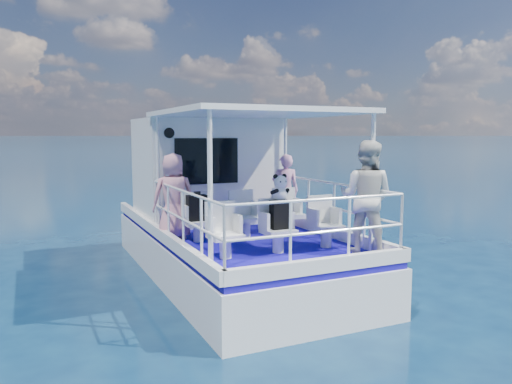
# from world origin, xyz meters

# --- Properties ---
(ground) EXTENTS (2000.00, 2000.00, 0.00)m
(ground) POSITION_xyz_m (0.00, 0.00, 0.00)
(ground) COLOR #08213E
(ground) RESTS_ON ground
(hull) EXTENTS (3.00, 7.00, 1.60)m
(hull) POSITION_xyz_m (0.00, 1.00, 0.00)
(hull) COLOR white
(hull) RESTS_ON ground
(deck) EXTENTS (2.90, 6.90, 0.10)m
(deck) POSITION_xyz_m (0.00, 1.00, 0.85)
(deck) COLOR #140A8B
(deck) RESTS_ON hull
(cabin) EXTENTS (2.85, 2.00, 2.20)m
(cabin) POSITION_xyz_m (0.00, 2.30, 2.00)
(cabin) COLOR white
(cabin) RESTS_ON deck
(canopy) EXTENTS (3.00, 3.20, 0.08)m
(canopy) POSITION_xyz_m (0.00, -0.20, 3.14)
(canopy) COLOR white
(canopy) RESTS_ON cabin
(canopy_posts) EXTENTS (2.77, 2.97, 2.20)m
(canopy_posts) POSITION_xyz_m (0.00, -0.25, 2.00)
(canopy_posts) COLOR white
(canopy_posts) RESTS_ON deck
(railings) EXTENTS (2.84, 3.59, 1.00)m
(railings) POSITION_xyz_m (0.00, -0.58, 1.40)
(railings) COLOR white
(railings) RESTS_ON deck
(seat_port_fwd) EXTENTS (0.48, 0.46, 0.38)m
(seat_port_fwd) POSITION_xyz_m (-0.90, 0.20, 1.09)
(seat_port_fwd) COLOR white
(seat_port_fwd) RESTS_ON deck
(seat_center_fwd) EXTENTS (0.48, 0.46, 0.38)m
(seat_center_fwd) POSITION_xyz_m (0.00, 0.20, 1.09)
(seat_center_fwd) COLOR white
(seat_center_fwd) RESTS_ON deck
(seat_stbd_fwd) EXTENTS (0.48, 0.46, 0.38)m
(seat_stbd_fwd) POSITION_xyz_m (0.90, 0.20, 1.09)
(seat_stbd_fwd) COLOR white
(seat_stbd_fwd) RESTS_ON deck
(seat_port_aft) EXTENTS (0.48, 0.46, 0.38)m
(seat_port_aft) POSITION_xyz_m (-0.90, -1.10, 1.09)
(seat_port_aft) COLOR white
(seat_port_aft) RESTS_ON deck
(seat_center_aft) EXTENTS (0.48, 0.46, 0.38)m
(seat_center_aft) POSITION_xyz_m (0.00, -1.10, 1.09)
(seat_center_aft) COLOR white
(seat_center_aft) RESTS_ON deck
(seat_stbd_aft) EXTENTS (0.48, 0.46, 0.38)m
(seat_stbd_aft) POSITION_xyz_m (0.90, -1.10, 1.09)
(seat_stbd_aft) COLOR white
(seat_stbd_aft) RESTS_ON deck
(passenger_port_fwd) EXTENTS (0.63, 0.48, 1.54)m
(passenger_port_fwd) POSITION_xyz_m (-1.22, 0.61, 1.67)
(passenger_port_fwd) COLOR pink
(passenger_port_fwd) RESTS_ON deck
(passenger_stbd_fwd) EXTENTS (0.63, 0.53, 1.48)m
(passenger_stbd_fwd) POSITION_xyz_m (1.13, 0.78, 1.64)
(passenger_stbd_fwd) COLOR pink
(passenger_stbd_fwd) RESTS_ON deck
(passenger_stbd_aft) EXTENTS (1.06, 1.10, 1.78)m
(passenger_stbd_aft) POSITION_xyz_m (1.25, -1.69, 1.79)
(passenger_stbd_aft) COLOR beige
(passenger_stbd_aft) RESTS_ON deck
(backpack_port) EXTENTS (0.34, 0.19, 0.45)m
(backpack_port) POSITION_xyz_m (-0.93, 0.18, 1.50)
(backpack_port) COLOR black
(backpack_port) RESTS_ON seat_port_fwd
(backpack_center) EXTENTS (0.30, 0.17, 0.46)m
(backpack_center) POSITION_xyz_m (0.03, -1.10, 1.51)
(backpack_center) COLOR black
(backpack_center) RESTS_ON seat_center_aft
(compact_camera) EXTENTS (0.10, 0.06, 0.06)m
(compact_camera) POSITION_xyz_m (-0.92, 0.19, 1.76)
(compact_camera) COLOR black
(compact_camera) RESTS_ON backpack_port
(panda) EXTENTS (0.27, 0.22, 0.41)m
(panda) POSITION_xyz_m (0.04, -1.08, 1.94)
(panda) COLOR silver
(panda) RESTS_ON backpack_center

